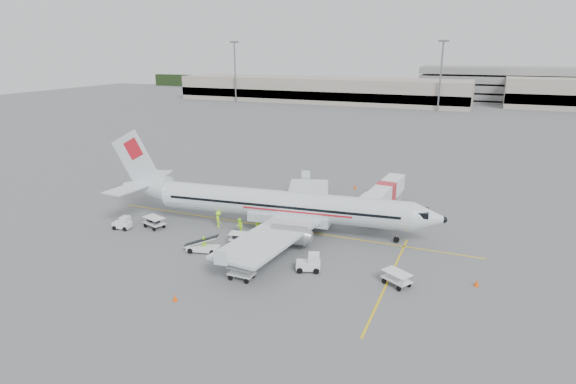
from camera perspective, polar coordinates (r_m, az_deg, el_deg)
name	(u,v)px	position (r m, az deg, el deg)	size (l,w,h in m)	color
ground	(281,228)	(55.61, -0.79, -4.30)	(360.00, 360.00, 0.00)	#56595B
stripe_lead	(281,228)	(55.61, -0.79, -4.30)	(44.00, 0.20, 0.01)	yellow
stripe_cross	(389,279)	(44.86, 11.87, -10.07)	(0.20, 20.00, 0.01)	yellow
terminal_west	(320,90)	(188.32, 3.81, 12.00)	(110.00, 22.00, 9.00)	gray
parking_garage	(505,83)	(208.07, 24.28, 11.74)	(62.00, 24.00, 14.00)	slate
treeline	(440,88)	(224.22, 17.61, 11.65)	(300.00, 3.00, 6.00)	black
mast_west	(235,72)	(189.01, -6.28, 13.93)	(3.20, 1.20, 22.00)	slate
mast_center	(440,77)	(166.60, 17.62, 12.91)	(3.20, 1.20, 22.00)	slate
aircraft	(282,186)	(53.35, -0.70, 0.68)	(37.76, 29.60, 10.41)	silver
jet_bridge	(385,198)	(61.36, 11.46, -0.70)	(2.74, 14.64, 3.84)	silver
belt_loader	(203,241)	(49.68, -10.05, -5.76)	(4.33, 1.62, 2.35)	silver
tug_fore	(308,262)	(45.13, 2.42, -8.32)	(2.24, 1.28, 1.73)	silver
tug_mid	(278,234)	(51.37, -1.15, -5.04)	(2.34, 1.34, 1.81)	silver
tug_aft	(122,223)	(58.30, -19.09, -3.45)	(1.99, 1.14, 1.54)	silver
cart_loaded_a	(241,239)	(51.32, -5.65, -5.51)	(2.33, 1.38, 1.21)	silver
cart_loaded_b	(154,222)	(57.55, -15.57, -3.50)	(2.54, 1.50, 1.33)	silver
cart_empty_a	(242,273)	(43.86, -5.53, -9.53)	(2.34, 1.38, 1.22)	silver
cart_empty_b	(397,279)	(43.64, 12.75, -9.99)	(2.46, 1.45, 1.28)	silver
cone_nose	(477,283)	(45.70, 21.45, -9.97)	(0.40, 0.40, 0.66)	#F64B03
cone_port	(355,186)	(71.55, 7.94, 0.65)	(0.41, 0.41, 0.67)	#F64B03
cone_stbd	(175,297)	(41.46, -13.25, -12.07)	(0.37, 0.37, 0.60)	#F64B03
crew_a	(258,222)	(54.90, -3.57, -3.61)	(0.66, 0.43, 1.80)	#AFFA1B
crew_b	(240,226)	(53.96, -5.77, -4.04)	(0.88, 0.68, 1.80)	#AFFA1B
crew_c	(219,219)	(56.20, -8.24, -3.20)	(1.24, 0.71, 1.92)	#AFFA1B
crew_d	(204,244)	(49.89, -9.91, -6.09)	(0.96, 0.40, 1.64)	#AFFA1B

